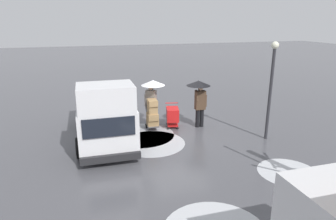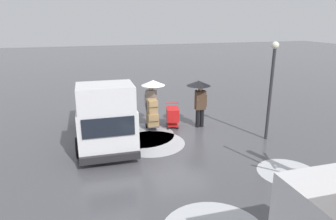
{
  "view_description": "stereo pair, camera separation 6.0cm",
  "coord_description": "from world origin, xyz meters",
  "px_view_note": "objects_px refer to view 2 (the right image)",
  "views": [
    {
      "loc": [
        4.08,
        11.7,
        4.64
      ],
      "look_at": [
        0.65,
        0.46,
        1.05
      ],
      "focal_mm": 31.86,
      "sensor_mm": 36.0,
      "label": 1
    },
    {
      "loc": [
        4.02,
        11.72,
        4.64
      ],
      "look_at": [
        0.65,
        0.46,
        1.05
      ],
      "focal_mm": 31.86,
      "sensor_mm": 36.0,
      "label": 2
    }
  ],
  "objects_px": {
    "cargo_van_parked_right": "(104,112)",
    "pedestrian_pink_side": "(199,93)",
    "pedestrian_black_side": "(152,92)",
    "shopping_cart_vendor": "(173,115)",
    "street_lamp": "(271,81)",
    "hand_dolly_boxes": "(153,113)"
  },
  "relations": [
    {
      "from": "hand_dolly_boxes",
      "to": "pedestrian_black_side",
      "type": "xyz_separation_m",
      "value": [
        -0.11,
        -0.47,
        0.83
      ]
    },
    {
      "from": "cargo_van_parked_right",
      "to": "shopping_cart_vendor",
      "type": "bearing_deg",
      "value": -167.93
    },
    {
      "from": "shopping_cart_vendor",
      "to": "cargo_van_parked_right",
      "type": "bearing_deg",
      "value": 12.07
    },
    {
      "from": "pedestrian_black_side",
      "to": "street_lamp",
      "type": "bearing_deg",
      "value": 145.52
    },
    {
      "from": "shopping_cart_vendor",
      "to": "pedestrian_pink_side",
      "type": "bearing_deg",
      "value": 164.9
    },
    {
      "from": "shopping_cart_vendor",
      "to": "hand_dolly_boxes",
      "type": "xyz_separation_m",
      "value": [
        0.94,
        0.1,
        0.18
      ]
    },
    {
      "from": "pedestrian_pink_side",
      "to": "street_lamp",
      "type": "xyz_separation_m",
      "value": [
        -2.08,
        2.1,
        0.8
      ]
    },
    {
      "from": "shopping_cart_vendor",
      "to": "hand_dolly_boxes",
      "type": "height_order",
      "value": "hand_dolly_boxes"
    },
    {
      "from": "shopping_cart_vendor",
      "to": "pedestrian_pink_side",
      "type": "distance_m",
      "value": 1.53
    },
    {
      "from": "street_lamp",
      "to": "pedestrian_pink_side",
      "type": "bearing_deg",
      "value": -45.16
    },
    {
      "from": "hand_dolly_boxes",
      "to": "pedestrian_black_side",
      "type": "bearing_deg",
      "value": -103.48
    },
    {
      "from": "cargo_van_parked_right",
      "to": "shopping_cart_vendor",
      "type": "relative_size",
      "value": 5.29
    },
    {
      "from": "pedestrian_black_side",
      "to": "hand_dolly_boxes",
      "type": "bearing_deg",
      "value": 76.52
    },
    {
      "from": "hand_dolly_boxes",
      "to": "street_lamp",
      "type": "relative_size",
      "value": 0.35
    },
    {
      "from": "hand_dolly_boxes",
      "to": "pedestrian_pink_side",
      "type": "height_order",
      "value": "pedestrian_pink_side"
    },
    {
      "from": "cargo_van_parked_right",
      "to": "pedestrian_pink_side",
      "type": "relative_size",
      "value": 2.51
    },
    {
      "from": "shopping_cart_vendor",
      "to": "pedestrian_black_side",
      "type": "distance_m",
      "value": 1.36
    },
    {
      "from": "pedestrian_black_side",
      "to": "pedestrian_pink_side",
      "type": "bearing_deg",
      "value": 160.95
    },
    {
      "from": "hand_dolly_boxes",
      "to": "pedestrian_black_side",
      "type": "distance_m",
      "value": 0.96
    },
    {
      "from": "pedestrian_pink_side",
      "to": "hand_dolly_boxes",
      "type": "bearing_deg",
      "value": -5.62
    },
    {
      "from": "cargo_van_parked_right",
      "to": "pedestrian_pink_side",
      "type": "height_order",
      "value": "cargo_van_parked_right"
    },
    {
      "from": "hand_dolly_boxes",
      "to": "pedestrian_pink_side",
      "type": "bearing_deg",
      "value": 174.38
    }
  ]
}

